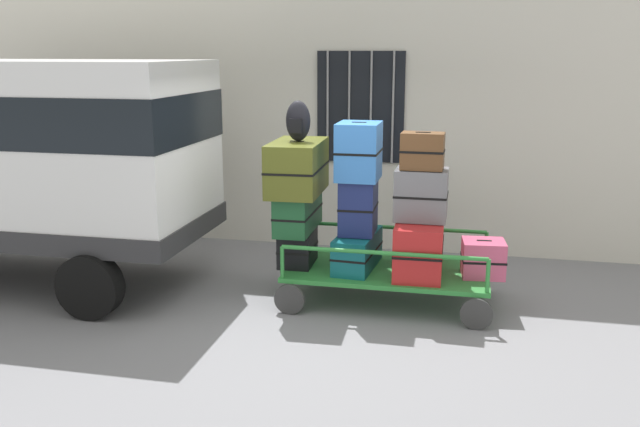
{
  "coord_description": "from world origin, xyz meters",
  "views": [
    {
      "loc": [
        1.47,
        -6.85,
        2.76
      ],
      "look_at": [
        -0.11,
        0.37,
        0.98
      ],
      "focal_mm": 38.2,
      "sensor_mm": 36.0,
      "label": 1
    }
  ],
  "objects_px": {
    "suitcase_left_top": "(297,167)",
    "suitcase_midleft_top": "(359,151)",
    "suitcase_left_middle": "(298,211)",
    "suitcase_midleft_bottom": "(357,250)",
    "van": "(13,148)",
    "suitcase_midright_bottom": "(483,258)",
    "suitcase_center_bottom": "(419,246)",
    "suitcase_center_top": "(423,151)",
    "luggage_cart": "(387,274)",
    "backpack": "(298,121)",
    "suitcase_midleft_middle": "(358,206)",
    "suitcase_center_middle": "(421,194)",
    "suitcase_left_bottom": "(298,247)"
  },
  "relations": [
    {
      "from": "suitcase_midleft_middle",
      "to": "suitcase_center_bottom",
      "type": "relative_size",
      "value": 0.59
    },
    {
      "from": "van",
      "to": "suitcase_midleft_bottom",
      "type": "bearing_deg",
      "value": 3.04
    },
    {
      "from": "suitcase_left_bottom",
      "to": "suitcase_midright_bottom",
      "type": "height_order",
      "value": "suitcase_midright_bottom"
    },
    {
      "from": "luggage_cart",
      "to": "suitcase_center_bottom",
      "type": "relative_size",
      "value": 2.24
    },
    {
      "from": "van",
      "to": "luggage_cart",
      "type": "distance_m",
      "value": 4.63
    },
    {
      "from": "suitcase_center_top",
      "to": "suitcase_center_bottom",
      "type": "bearing_deg",
      "value": 90.0
    },
    {
      "from": "suitcase_left_top",
      "to": "suitcase_left_middle",
      "type": "bearing_deg",
      "value": 90.0
    },
    {
      "from": "suitcase_center_bottom",
      "to": "suitcase_center_middle",
      "type": "bearing_deg",
      "value": 90.0
    },
    {
      "from": "van",
      "to": "suitcase_midright_bottom",
      "type": "height_order",
      "value": "van"
    },
    {
      "from": "suitcase_left_bottom",
      "to": "suitcase_center_bottom",
      "type": "xyz_separation_m",
      "value": [
        1.37,
        0.01,
        0.1
      ]
    },
    {
      "from": "suitcase_midleft_bottom",
      "to": "suitcase_center_bottom",
      "type": "bearing_deg",
      "value": -0.91
    },
    {
      "from": "suitcase_left_bottom",
      "to": "suitcase_center_top",
      "type": "xyz_separation_m",
      "value": [
        1.37,
        -0.02,
        1.15
      ]
    },
    {
      "from": "suitcase_center_bottom",
      "to": "suitcase_center_top",
      "type": "xyz_separation_m",
      "value": [
        0.0,
        -0.03,
        1.05
      ]
    },
    {
      "from": "suitcase_midleft_bottom",
      "to": "suitcase_center_top",
      "type": "distance_m",
      "value": 1.34
    },
    {
      "from": "suitcase_midleft_middle",
      "to": "suitcase_midleft_top",
      "type": "height_order",
      "value": "suitcase_midleft_top"
    },
    {
      "from": "suitcase_left_top",
      "to": "suitcase_midright_bottom",
      "type": "distance_m",
      "value": 2.25
    },
    {
      "from": "suitcase_midleft_middle",
      "to": "suitcase_midright_bottom",
      "type": "height_order",
      "value": "suitcase_midleft_middle"
    },
    {
      "from": "suitcase_left_bottom",
      "to": "suitcase_center_top",
      "type": "bearing_deg",
      "value": -0.86
    },
    {
      "from": "van",
      "to": "suitcase_center_bottom",
      "type": "xyz_separation_m",
      "value": [
        4.78,
        0.21,
        -0.96
      ]
    },
    {
      "from": "suitcase_midleft_middle",
      "to": "suitcase_center_middle",
      "type": "distance_m",
      "value": 0.71
    },
    {
      "from": "luggage_cart",
      "to": "suitcase_center_middle",
      "type": "bearing_deg",
      "value": 1.21
    },
    {
      "from": "suitcase_center_bottom",
      "to": "suitcase_midright_bottom",
      "type": "relative_size",
      "value": 2.08
    },
    {
      "from": "suitcase_left_bottom",
      "to": "suitcase_left_top",
      "type": "distance_m",
      "value": 0.92
    },
    {
      "from": "suitcase_center_bottom",
      "to": "backpack",
      "type": "distance_m",
      "value": 1.9
    },
    {
      "from": "suitcase_midleft_top",
      "to": "suitcase_center_top",
      "type": "relative_size",
      "value": 1.35
    },
    {
      "from": "suitcase_left_middle",
      "to": "suitcase_midleft_bottom",
      "type": "distance_m",
      "value": 0.8
    },
    {
      "from": "suitcase_midleft_bottom",
      "to": "suitcase_midleft_top",
      "type": "relative_size",
      "value": 1.47
    },
    {
      "from": "suitcase_midright_bottom",
      "to": "suitcase_midleft_middle",
      "type": "bearing_deg",
      "value": 178.8
    },
    {
      "from": "suitcase_midleft_bottom",
      "to": "suitcase_center_middle",
      "type": "height_order",
      "value": "suitcase_center_middle"
    },
    {
      "from": "suitcase_midleft_top",
      "to": "suitcase_center_middle",
      "type": "height_order",
      "value": "suitcase_midleft_top"
    },
    {
      "from": "luggage_cart",
      "to": "suitcase_center_bottom",
      "type": "distance_m",
      "value": 0.49
    },
    {
      "from": "suitcase_left_middle",
      "to": "suitcase_center_bottom",
      "type": "height_order",
      "value": "suitcase_left_middle"
    },
    {
      "from": "luggage_cart",
      "to": "suitcase_center_top",
      "type": "xyz_separation_m",
      "value": [
        0.34,
        -0.04,
        1.4
      ]
    },
    {
      "from": "suitcase_left_top",
      "to": "suitcase_midleft_top",
      "type": "xyz_separation_m",
      "value": [
        0.69,
        0.0,
        0.2
      ]
    },
    {
      "from": "suitcase_left_bottom",
      "to": "backpack",
      "type": "distance_m",
      "value": 1.43
    },
    {
      "from": "luggage_cart",
      "to": "backpack",
      "type": "distance_m",
      "value": 1.96
    },
    {
      "from": "suitcase_midleft_top",
      "to": "suitcase_midright_bottom",
      "type": "distance_m",
      "value": 1.77
    },
    {
      "from": "suitcase_left_middle",
      "to": "suitcase_midleft_bottom",
      "type": "xyz_separation_m",
      "value": [
        0.69,
        -0.01,
        -0.41
      ]
    },
    {
      "from": "van",
      "to": "suitcase_midleft_middle",
      "type": "height_order",
      "value": "van"
    },
    {
      "from": "suitcase_left_bottom",
      "to": "suitcase_midleft_top",
      "type": "height_order",
      "value": "suitcase_midleft_top"
    },
    {
      "from": "luggage_cart",
      "to": "suitcase_midright_bottom",
      "type": "xyz_separation_m",
      "value": [
        1.03,
        -0.0,
        0.25
      ]
    },
    {
      "from": "suitcase_midleft_bottom",
      "to": "suitcase_midleft_middle",
      "type": "height_order",
      "value": "suitcase_midleft_middle"
    },
    {
      "from": "backpack",
      "to": "suitcase_left_top",
      "type": "bearing_deg",
      "value": 121.44
    },
    {
      "from": "suitcase_midleft_middle",
      "to": "backpack",
      "type": "xyz_separation_m",
      "value": [
        -0.67,
        -0.06,
        0.93
      ]
    },
    {
      "from": "suitcase_left_bottom",
      "to": "suitcase_left_middle",
      "type": "height_order",
      "value": "suitcase_left_middle"
    },
    {
      "from": "suitcase_left_top",
      "to": "suitcase_midleft_middle",
      "type": "xyz_separation_m",
      "value": [
        0.69,
        0.03,
        -0.42
      ]
    },
    {
      "from": "suitcase_left_middle",
      "to": "suitcase_midright_bottom",
      "type": "xyz_separation_m",
      "value": [
        2.06,
        -0.02,
        -0.41
      ]
    },
    {
      "from": "suitcase_center_bottom",
      "to": "suitcase_center_top",
      "type": "relative_size",
      "value": 2.2
    },
    {
      "from": "suitcase_left_middle",
      "to": "suitcase_midleft_top",
      "type": "relative_size",
      "value": 1.48
    },
    {
      "from": "suitcase_midleft_top",
      "to": "backpack",
      "type": "xyz_separation_m",
      "value": [
        -0.67,
        -0.04,
        0.31
      ]
    }
  ]
}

